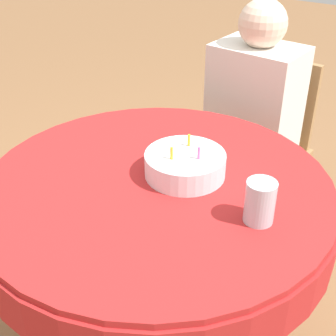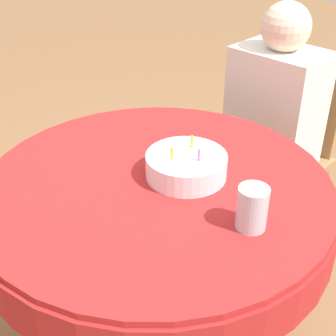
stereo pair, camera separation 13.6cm
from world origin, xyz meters
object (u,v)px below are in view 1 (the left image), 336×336
chair (257,143)px  drinking_glass (260,202)px  birthday_cake (185,164)px  person (252,107)px

chair → drinking_glass: 1.03m
birthday_cake → person: bearing=97.8°
chair → person: bearing=-90.0°
chair → person: size_ratio=0.74×
chair → drinking_glass: drinking_glass is taller
person → drinking_glass: size_ratio=9.54×
chair → person: (-0.01, -0.09, 0.21)m
chair → birthday_cake: size_ratio=3.46×
birthday_cake → drinking_glass: drinking_glass is taller
person → birthday_cake: (0.10, -0.72, 0.11)m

